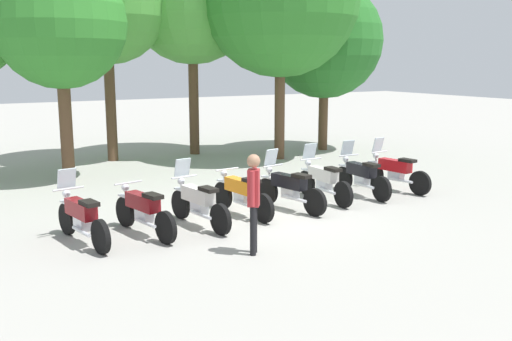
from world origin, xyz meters
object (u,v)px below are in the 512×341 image
object	(u,v)px
motorcycle_5	(323,180)
motorcycle_4	(289,188)
tree_2	(106,1)
motorcycle_6	(361,176)
motorcycle_2	(198,202)
motorcycle_1	(143,210)
tree_1	(60,23)
person_0	(254,195)
motorcycle_3	(241,193)
motorcycle_0	(81,217)
motorcycle_7	(395,171)
tree_5	(325,41)

from	to	relation	value
motorcycle_5	motorcycle_4	bearing A→B (deg)	104.97
motorcycle_4	tree_2	xyz separation A→B (m)	(-1.65, 8.75, 4.87)
motorcycle_6	motorcycle_2	bearing A→B (deg)	97.82
motorcycle_1	tree_1	world-z (taller)	tree_1
person_0	motorcycle_2	bearing A→B (deg)	-49.74
motorcycle_4	tree_1	xyz separation A→B (m)	(-3.74, 5.97, 3.94)
motorcycle_3	motorcycle_6	size ratio (longest dim) A/B	1.00
motorcycle_0	motorcycle_2	distance (m)	2.41
motorcycle_4	motorcycle_5	distance (m)	1.25
motorcycle_2	motorcycle_3	size ratio (longest dim) A/B	1.00
motorcycle_3	tree_2	bearing A→B (deg)	-4.48
motorcycle_3	motorcycle_7	xyz separation A→B (m)	(4.81, 0.22, 0.01)
motorcycle_2	motorcycle_5	size ratio (longest dim) A/B	1.00
motorcycle_3	tree_2	distance (m)	9.93
motorcycle_3	motorcycle_4	world-z (taller)	motorcycle_4
motorcycle_5	motorcycle_6	distance (m)	1.20
motorcycle_7	tree_5	world-z (taller)	tree_5
motorcycle_5	motorcycle_6	xyz separation A→B (m)	(1.20, -0.01, 0.00)
motorcycle_2	motorcycle_6	size ratio (longest dim) A/B	1.00
motorcycle_6	motorcycle_7	distance (m)	1.20
motorcycle_2	tree_1	distance (m)	7.45
motorcycle_1	tree_2	world-z (taller)	tree_2
motorcycle_3	motorcycle_6	distance (m)	3.62
motorcycle_3	tree_5	xyz separation A→B (m)	(7.42, 7.04, 3.68)
motorcycle_2	tree_1	world-z (taller)	tree_1
motorcycle_3	person_0	size ratio (longest dim) A/B	1.20
motorcycle_1	motorcycle_5	world-z (taller)	motorcycle_5
motorcycle_0	motorcycle_7	world-z (taller)	same
motorcycle_3	person_0	bearing A→B (deg)	148.83
motorcycle_3	motorcycle_1	bearing A→B (deg)	90.53
motorcycle_0	motorcycle_1	xyz separation A→B (m)	(1.20, -0.05, -0.01)
motorcycle_2	motorcycle_4	distance (m)	2.41
motorcycle_0	tree_2	xyz separation A→B (m)	(3.16, 8.92, 4.87)
person_0	tree_2	xyz separation A→B (m)	(0.63, 11.09, 4.30)
motorcycle_6	tree_5	world-z (taller)	tree_5
motorcycle_2	motorcycle_4	world-z (taller)	same
motorcycle_3	motorcycle_4	xyz separation A→B (m)	(1.20, -0.12, 0.01)
motorcycle_1	motorcycle_7	size ratio (longest dim) A/B	0.99
motorcycle_0	person_0	bearing A→B (deg)	-140.53
motorcycle_0	motorcycle_2	world-z (taller)	same
motorcycle_6	tree_5	size ratio (longest dim) A/B	0.34
motorcycle_0	motorcycle_2	xyz separation A→B (m)	(2.41, -0.03, 0.00)
motorcycle_7	motorcycle_1	bearing A→B (deg)	86.11
motorcycle_5	tree_2	bearing A→B (deg)	19.40
motorcycle_0	motorcycle_7	size ratio (longest dim) A/B	1.00
motorcycle_1	motorcycle_5	size ratio (longest dim) A/B	0.99
motorcycle_5	motorcycle_3	bearing A→B (deg)	95.27
person_0	tree_5	size ratio (longest dim) A/B	0.29
motorcycle_2	tree_5	world-z (taller)	tree_5
motorcycle_7	person_0	bearing A→B (deg)	106.12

